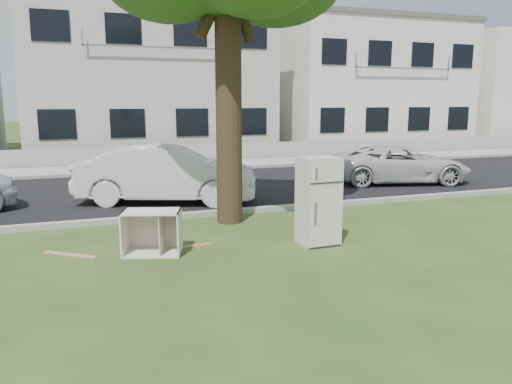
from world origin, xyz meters
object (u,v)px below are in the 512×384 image
object	(u,v)px
fridge	(318,201)
car_center	(167,174)
car_right	(400,164)
cabinet	(152,232)

from	to	relation	value
fridge	car_center	xyz separation A→B (m)	(-1.93, 4.62, -0.06)
car_right	cabinet	bearing A→B (deg)	134.75
car_center	car_right	world-z (taller)	car_center
car_right	car_center	bearing A→B (deg)	109.35
cabinet	car_center	distance (m)	4.36
cabinet	car_right	bearing A→B (deg)	47.72
fridge	car_right	xyz separation A→B (m)	(5.44, 5.22, -0.20)
fridge	car_right	distance (m)	7.55
cabinet	fridge	bearing A→B (deg)	10.09
fridge	car_center	size ratio (longest dim) A/B	0.35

